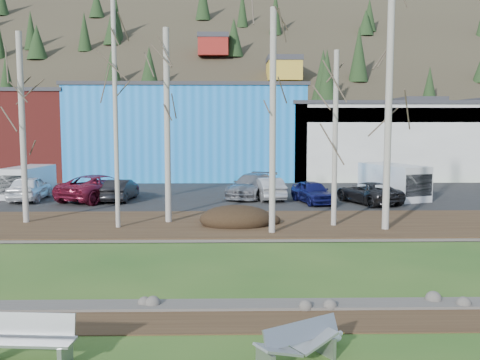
{
  "coord_description": "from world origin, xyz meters",
  "views": [
    {
      "loc": [
        -2.39,
        -10.63,
        4.82
      ],
      "look_at": [
        -1.93,
        11.67,
        2.5
      ],
      "focal_mm": 40.0,
      "sensor_mm": 36.0,
      "label": 1
    }
  ],
  "objects_px": {
    "car_0": "(30,188)",
    "car_1": "(121,190)",
    "bench_intact": "(25,340)",
    "seagull": "(334,337)",
    "car_2": "(100,187)",
    "car_6": "(368,193)",
    "car_3": "(252,186)",
    "van_white": "(395,182)",
    "bench_damaged": "(298,343)",
    "car_5": "(268,188)",
    "car_4": "(312,192)",
    "van_grey": "(27,182)"
  },
  "relations": [
    {
      "from": "car_0",
      "to": "car_1",
      "type": "bearing_deg",
      "value": 174.18
    },
    {
      "from": "bench_intact",
      "to": "car_1",
      "type": "height_order",
      "value": "car_1"
    },
    {
      "from": "seagull",
      "to": "car_2",
      "type": "relative_size",
      "value": 0.08
    },
    {
      "from": "car_1",
      "to": "car_6",
      "type": "relative_size",
      "value": 0.86
    },
    {
      "from": "car_0",
      "to": "car_3",
      "type": "height_order",
      "value": "car_0"
    },
    {
      "from": "car_3",
      "to": "car_6",
      "type": "bearing_deg",
      "value": 0.76
    },
    {
      "from": "bench_intact",
      "to": "car_6",
      "type": "relative_size",
      "value": 0.44
    },
    {
      "from": "car_3",
      "to": "car_6",
      "type": "height_order",
      "value": "car_3"
    },
    {
      "from": "car_3",
      "to": "van_white",
      "type": "height_order",
      "value": "van_white"
    },
    {
      "from": "bench_damaged",
      "to": "car_2",
      "type": "relative_size",
      "value": 0.32
    },
    {
      "from": "bench_intact",
      "to": "car_5",
      "type": "xyz_separation_m",
      "value": [
        6.55,
        22.86,
        0.32
      ]
    },
    {
      "from": "car_4",
      "to": "car_6",
      "type": "bearing_deg",
      "value": -16.93
    },
    {
      "from": "bench_intact",
      "to": "car_6",
      "type": "xyz_separation_m",
      "value": [
        12.39,
        20.93,
        0.28
      ]
    },
    {
      "from": "car_5",
      "to": "van_grey",
      "type": "relative_size",
      "value": 0.91
    },
    {
      "from": "car_5",
      "to": "van_white",
      "type": "distance_m",
      "value": 8.12
    },
    {
      "from": "seagull",
      "to": "car_1",
      "type": "height_order",
      "value": "car_1"
    },
    {
      "from": "car_1",
      "to": "car_4",
      "type": "height_order",
      "value": "car_4"
    },
    {
      "from": "car_5",
      "to": "bench_damaged",
      "type": "bearing_deg",
      "value": 78.21
    },
    {
      "from": "car_6",
      "to": "van_white",
      "type": "xyz_separation_m",
      "value": [
        2.26,
        2.07,
        0.43
      ]
    },
    {
      "from": "seagull",
      "to": "bench_damaged",
      "type": "bearing_deg",
      "value": -138.82
    },
    {
      "from": "car_2",
      "to": "car_3",
      "type": "height_order",
      "value": "car_2"
    },
    {
      "from": "car_2",
      "to": "car_5",
      "type": "relative_size",
      "value": 1.39
    },
    {
      "from": "car_1",
      "to": "car_3",
      "type": "xyz_separation_m",
      "value": [
        8.18,
        1.29,
        0.09
      ]
    },
    {
      "from": "car_1",
      "to": "car_4",
      "type": "relative_size",
      "value": 1.02
    },
    {
      "from": "van_white",
      "to": "van_grey",
      "type": "xyz_separation_m",
      "value": [
        -23.74,
        1.5,
        -0.1
      ]
    },
    {
      "from": "car_4",
      "to": "car_6",
      "type": "xyz_separation_m",
      "value": [
        3.29,
        -0.18,
        -0.02
      ]
    },
    {
      "from": "car_5",
      "to": "van_grey",
      "type": "xyz_separation_m",
      "value": [
        -15.63,
        1.64,
        0.28
      ]
    },
    {
      "from": "car_5",
      "to": "van_white",
      "type": "relative_size",
      "value": 0.79
    },
    {
      "from": "car_0",
      "to": "car_1",
      "type": "distance_m",
      "value": 5.64
    },
    {
      "from": "car_4",
      "to": "van_white",
      "type": "xyz_separation_m",
      "value": [
        5.56,
        1.89,
        0.4
      ]
    },
    {
      "from": "car_3",
      "to": "car_5",
      "type": "xyz_separation_m",
      "value": [
        0.97,
        -0.85,
        -0.07
      ]
    },
    {
      "from": "car_1",
      "to": "car_4",
      "type": "xyz_separation_m",
      "value": [
        11.69,
        -1.3,
        0.01
      ]
    },
    {
      "from": "car_0",
      "to": "car_2",
      "type": "bearing_deg",
      "value": 175.72
    },
    {
      "from": "bench_damaged",
      "to": "car_6",
      "type": "relative_size",
      "value": 0.4
    },
    {
      "from": "car_1",
      "to": "car_0",
      "type": "bearing_deg",
      "value": 1.62
    },
    {
      "from": "car_0",
      "to": "car_4",
      "type": "distance_m",
      "value": 17.39
    },
    {
      "from": "van_white",
      "to": "bench_damaged",
      "type": "bearing_deg",
      "value": -131.74
    },
    {
      "from": "car_4",
      "to": "bench_intact",
      "type": "bearing_deg",
      "value": -127.12
    },
    {
      "from": "car_0",
      "to": "car_3",
      "type": "relative_size",
      "value": 0.87
    },
    {
      "from": "car_4",
      "to": "car_5",
      "type": "bearing_deg",
      "value": 131.83
    },
    {
      "from": "car_0",
      "to": "seagull",
      "type": "bearing_deg",
      "value": 120.1
    },
    {
      "from": "car_3",
      "to": "seagull",
      "type": "bearing_deg",
      "value": -65.02
    },
    {
      "from": "bench_intact",
      "to": "car_5",
      "type": "height_order",
      "value": "car_5"
    },
    {
      "from": "car_6",
      "to": "van_white",
      "type": "bearing_deg",
      "value": -158.7
    },
    {
      "from": "car_0",
      "to": "car_5",
      "type": "xyz_separation_m",
      "value": [
        14.78,
        0.24,
        -0.09
      ]
    },
    {
      "from": "bench_damaged",
      "to": "car_2",
      "type": "bearing_deg",
      "value": 81.54
    },
    {
      "from": "car_2",
      "to": "van_grey",
      "type": "relative_size",
      "value": 1.26
    },
    {
      "from": "seagull",
      "to": "bench_intact",
      "type": "bearing_deg",
      "value": -175.77
    },
    {
      "from": "car_2",
      "to": "bench_intact",
      "type": "bearing_deg",
      "value": 126.7
    },
    {
      "from": "seagull",
      "to": "car_4",
      "type": "distance_m",
      "value": 20.5
    }
  ]
}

